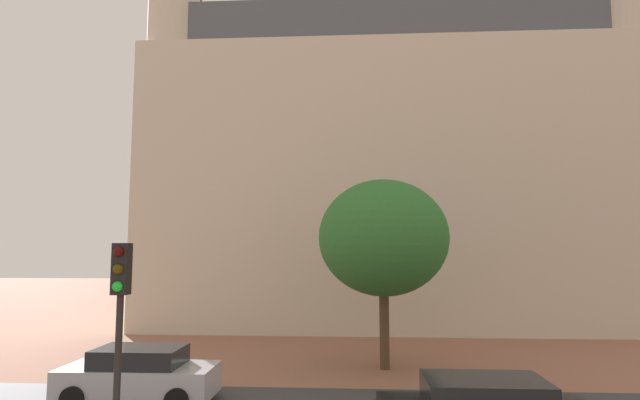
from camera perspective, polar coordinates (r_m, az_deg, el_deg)
name	(u,v)px	position (r m, az deg, el deg)	size (l,w,h in m)	color
landmark_building	(387,175)	(33.00, 7.70, 2.83)	(27.66, 16.00, 29.61)	beige
car_silver	(139,376)	(15.54, -19.94, -18.32)	(4.21, 1.98, 1.48)	#B2B2BC
traffic_light_pole	(119,317)	(9.56, -21.95, -12.29)	(0.28, 0.34, 4.30)	black
tree_curb_far	(383,238)	(18.32, 7.23, -4.30)	(4.70, 4.70, 6.76)	#4C3823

